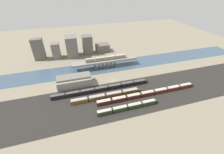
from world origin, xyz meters
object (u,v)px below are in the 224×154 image
Objects in this scene: train_yard_mid at (149,93)px; train_yard_outer at (103,89)px; warehouse_building at (74,81)px; train_yard_far at (108,95)px; train_yard_near at (129,107)px; train_on_bridge at (107,58)px.

train_yard_outer reaches higher than train_yard_mid.
train_yard_far is at bearing -45.45° from warehouse_building.
train_yard_outer is at bearing 116.30° from train_yard_near.
train_yard_mid is (20.83, 9.60, -0.04)m from train_yard_near.
train_yard_mid is 2.99× the size of warehouse_building.
train_yard_outer is 25.71m from warehouse_building.
warehouse_building reaches higher than train_yard_outer.
train_yard_near reaches higher than train_yard_far.
warehouse_building is at bearing 146.69° from train_yard_outer.
train_yard_near is at bearing -155.25° from train_yard_mid.
warehouse_building is (-21.37, 14.04, 2.65)m from train_yard_outer.
train_yard_far is at bearing 124.22° from train_yard_near.
train_on_bridge is at bearing 110.64° from train_yard_mid.
train_yard_near is 0.82× the size of train_yard_far.
train_yard_mid is at bearing -69.36° from train_on_bridge.
train_yard_far is (-10.95, 16.10, -0.04)m from train_yard_near.
warehouse_building reaches higher than train_yard_near.
train_yard_mid is 1.03× the size of train_yard_outer.
warehouse_building is (-34.64, -23.53, -5.27)m from train_on_bridge.
train_yard_outer reaches higher than train_yard_far.
train_on_bridge is at bearing 76.01° from train_yard_far.
train_on_bridge reaches higher than train_yard_far.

